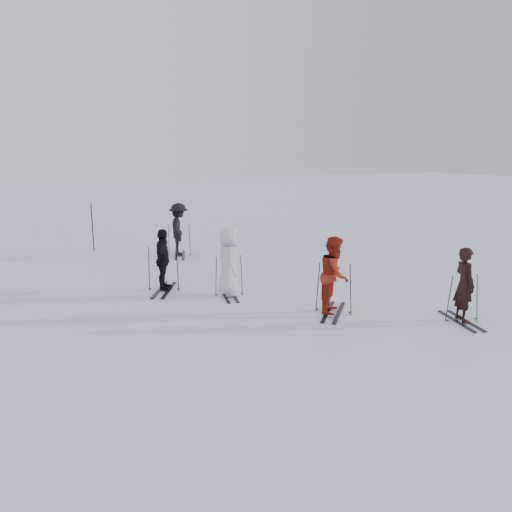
{
  "coord_description": "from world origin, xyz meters",
  "views": [
    {
      "loc": [
        -5.18,
        -11.31,
        3.82
      ],
      "look_at": [
        0.0,
        1.0,
        1.0
      ],
      "focal_mm": 35.0,
      "sensor_mm": 36.0,
      "label": 1
    }
  ],
  "objects_px": {
    "skier_uphill_far": "(179,230)",
    "piste_marker": "(92,227)",
    "skier_red": "(334,276)",
    "skier_grey": "(229,262)",
    "skier_uphill_left": "(163,261)",
    "skier_near_dark": "(464,286)"
  },
  "relations": [
    {
      "from": "skier_uphill_left",
      "to": "skier_red",
      "type": "bearing_deg",
      "value": -111.57
    },
    {
      "from": "skier_red",
      "to": "piste_marker",
      "type": "distance_m",
      "value": 11.12
    },
    {
      "from": "skier_grey",
      "to": "skier_uphill_far",
      "type": "distance_m",
      "value": 5.63
    },
    {
      "from": "skier_grey",
      "to": "skier_uphill_left",
      "type": "relative_size",
      "value": 1.08
    },
    {
      "from": "skier_red",
      "to": "skier_uphill_left",
      "type": "xyz_separation_m",
      "value": [
        -3.33,
        3.52,
        -0.07
      ]
    },
    {
      "from": "skier_uphill_far",
      "to": "skier_near_dark",
      "type": "bearing_deg",
      "value": -141.73
    },
    {
      "from": "skier_red",
      "to": "piste_marker",
      "type": "bearing_deg",
      "value": 64.19
    },
    {
      "from": "piste_marker",
      "to": "skier_near_dark",
      "type": "bearing_deg",
      "value": -59.41
    },
    {
      "from": "skier_near_dark",
      "to": "skier_red",
      "type": "bearing_deg",
      "value": 68.45
    },
    {
      "from": "skier_uphill_left",
      "to": "skier_grey",
      "type": "bearing_deg",
      "value": -102.42
    },
    {
      "from": "skier_red",
      "to": "piste_marker",
      "type": "height_order",
      "value": "piste_marker"
    },
    {
      "from": "skier_grey",
      "to": "piste_marker",
      "type": "height_order",
      "value": "piste_marker"
    },
    {
      "from": "piste_marker",
      "to": "skier_uphill_far",
      "type": "bearing_deg",
      "value": -36.74
    },
    {
      "from": "skier_red",
      "to": "piste_marker",
      "type": "relative_size",
      "value": 0.98
    },
    {
      "from": "skier_uphill_left",
      "to": "skier_uphill_far",
      "type": "xyz_separation_m",
      "value": [
        1.59,
        4.47,
        0.11
      ]
    },
    {
      "from": "skier_red",
      "to": "skier_uphill_far",
      "type": "xyz_separation_m",
      "value": [
        -1.74,
        7.99,
        0.05
      ]
    },
    {
      "from": "skier_red",
      "to": "piste_marker",
      "type": "xyz_separation_m",
      "value": [
        -4.6,
        10.12,
        0.02
      ]
    },
    {
      "from": "skier_grey",
      "to": "skier_uphill_far",
      "type": "height_order",
      "value": "skier_uphill_far"
    },
    {
      "from": "piste_marker",
      "to": "skier_uphill_left",
      "type": "bearing_deg",
      "value": -79.07
    },
    {
      "from": "skier_uphill_far",
      "to": "piste_marker",
      "type": "distance_m",
      "value": 3.57
    },
    {
      "from": "skier_uphill_far",
      "to": "piste_marker",
      "type": "xyz_separation_m",
      "value": [
        -2.86,
        2.14,
        -0.03
      ]
    },
    {
      "from": "skier_near_dark",
      "to": "skier_grey",
      "type": "relative_size",
      "value": 0.92
    }
  ]
}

